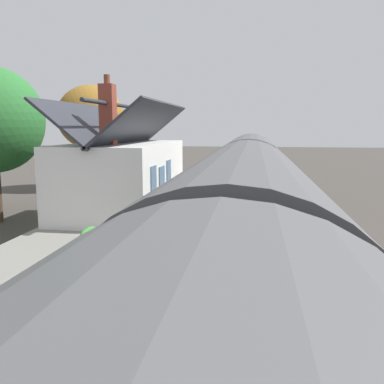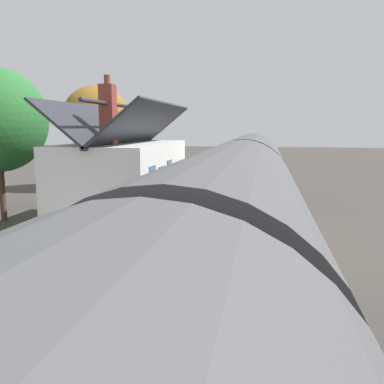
{
  "view_description": "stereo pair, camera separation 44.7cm",
  "coord_description": "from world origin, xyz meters",
  "px_view_note": "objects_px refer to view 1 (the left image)",
  "views": [
    {
      "loc": [
        -16.37,
        -1.06,
        4.66
      ],
      "look_at": [
        0.44,
        1.5,
        1.94
      ],
      "focal_mm": 38.38,
      "sensor_mm": 36.0,
      "label": 1
    },
    {
      "loc": [
        -16.29,
        -1.5,
        4.66
      ],
      "look_at": [
        0.44,
        1.5,
        1.94
      ],
      "focal_mm": 38.38,
      "sensor_mm": 36.0,
      "label": 2
    }
  ],
  "objects_px": {
    "train": "(243,261)",
    "station_building": "(124,174)",
    "bench_mid_platform": "(189,175)",
    "bench_platform_end": "(16,311)",
    "planter_bench_right": "(88,238)",
    "bench_near_building": "(80,262)",
    "bench_by_lamp": "(184,179)",
    "tree_distant": "(91,117)"
  },
  "relations": [
    {
      "from": "bench_near_building",
      "to": "bench_mid_platform",
      "type": "xyz_separation_m",
      "value": [
        17.98,
        0.21,
        0.0
      ]
    },
    {
      "from": "bench_near_building",
      "to": "bench_platform_end",
      "type": "relative_size",
      "value": 1.01
    },
    {
      "from": "train",
      "to": "bench_platform_end",
      "type": "xyz_separation_m",
      "value": [
        -0.97,
        3.97,
        -0.8
      ]
    },
    {
      "from": "train",
      "to": "bench_near_building",
      "type": "xyz_separation_m",
      "value": [
        1.71,
        3.97,
        -0.8
      ]
    },
    {
      "from": "station_building",
      "to": "bench_by_lamp",
      "type": "bearing_deg",
      "value": -10.9
    },
    {
      "from": "bench_by_lamp",
      "to": "bench_mid_platform",
      "type": "relative_size",
      "value": 1.0
    },
    {
      "from": "train",
      "to": "bench_platform_end",
      "type": "relative_size",
      "value": 19.19
    },
    {
      "from": "station_building",
      "to": "bench_near_building",
      "type": "height_order",
      "value": "station_building"
    },
    {
      "from": "bench_platform_end",
      "to": "bench_by_lamp",
      "type": "bearing_deg",
      "value": 0.54
    },
    {
      "from": "bench_platform_end",
      "to": "planter_bench_right",
      "type": "relative_size",
      "value": 1.28
    },
    {
      "from": "tree_distant",
      "to": "bench_near_building",
      "type": "bearing_deg",
      "value": -158.74
    },
    {
      "from": "bench_by_lamp",
      "to": "bench_platform_end",
      "type": "relative_size",
      "value": 1.01
    },
    {
      "from": "bench_mid_platform",
      "to": "planter_bench_right",
      "type": "relative_size",
      "value": 1.29
    },
    {
      "from": "station_building",
      "to": "bench_mid_platform",
      "type": "xyz_separation_m",
      "value": [
        9.43,
        -1.43,
        -1.16
      ]
    },
    {
      "from": "bench_mid_platform",
      "to": "tree_distant",
      "type": "relative_size",
      "value": 0.18
    },
    {
      "from": "bench_near_building",
      "to": "station_building",
      "type": "bearing_deg",
      "value": 10.89
    },
    {
      "from": "bench_near_building",
      "to": "planter_bench_right",
      "type": "relative_size",
      "value": 1.29
    },
    {
      "from": "bench_near_building",
      "to": "bench_mid_platform",
      "type": "relative_size",
      "value": 1.0
    },
    {
      "from": "bench_by_lamp",
      "to": "bench_mid_platform",
      "type": "xyz_separation_m",
      "value": [
        1.86,
        0.03,
        0.0
      ]
    },
    {
      "from": "bench_by_lamp",
      "to": "planter_bench_right",
      "type": "distance_m",
      "value": 13.38
    },
    {
      "from": "bench_near_building",
      "to": "bench_by_lamp",
      "type": "distance_m",
      "value": 16.12
    },
    {
      "from": "bench_mid_platform",
      "to": "bench_platform_end",
      "type": "bearing_deg",
      "value": -179.44
    },
    {
      "from": "bench_mid_platform",
      "to": "planter_bench_right",
      "type": "height_order",
      "value": "bench_mid_platform"
    },
    {
      "from": "station_building",
      "to": "planter_bench_right",
      "type": "bearing_deg",
      "value": -173.04
    },
    {
      "from": "train",
      "to": "station_building",
      "type": "distance_m",
      "value": 11.7
    },
    {
      "from": "station_building",
      "to": "bench_mid_platform",
      "type": "bearing_deg",
      "value": -8.64
    },
    {
      "from": "bench_mid_platform",
      "to": "bench_by_lamp",
      "type": "bearing_deg",
      "value": -179.22
    },
    {
      "from": "train",
      "to": "bench_mid_platform",
      "type": "xyz_separation_m",
      "value": [
        19.68,
        4.18,
        -0.8
      ]
    },
    {
      "from": "station_building",
      "to": "bench_platform_end",
      "type": "bearing_deg",
      "value": -171.7
    },
    {
      "from": "bench_near_building",
      "to": "bench_platform_end",
      "type": "xyz_separation_m",
      "value": [
        -2.68,
        0.01,
        0.0
      ]
    },
    {
      "from": "bench_near_building",
      "to": "bench_mid_platform",
      "type": "bearing_deg",
      "value": 0.67
    },
    {
      "from": "bench_by_lamp",
      "to": "planter_bench_right",
      "type": "bearing_deg",
      "value": 176.78
    },
    {
      "from": "train",
      "to": "bench_mid_platform",
      "type": "distance_m",
      "value": 20.14
    },
    {
      "from": "train",
      "to": "bench_near_building",
      "type": "relative_size",
      "value": 18.98
    },
    {
      "from": "bench_mid_platform",
      "to": "tree_distant",
      "type": "bearing_deg",
      "value": 73.35
    },
    {
      "from": "train",
      "to": "tree_distant",
      "type": "bearing_deg",
      "value": 28.33
    },
    {
      "from": "station_building",
      "to": "tree_distant",
      "type": "distance_m",
      "value": 13.56
    },
    {
      "from": "bench_platform_end",
      "to": "planter_bench_right",
      "type": "height_order",
      "value": "bench_platform_end"
    },
    {
      "from": "bench_by_lamp",
      "to": "bench_platform_end",
      "type": "bearing_deg",
      "value": -179.46
    },
    {
      "from": "train",
      "to": "bench_near_building",
      "type": "bearing_deg",
      "value": 66.69
    },
    {
      "from": "station_building",
      "to": "bench_by_lamp",
      "type": "height_order",
      "value": "station_building"
    },
    {
      "from": "tree_distant",
      "to": "bench_platform_end",
      "type": "bearing_deg",
      "value": -161.05
    }
  ]
}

